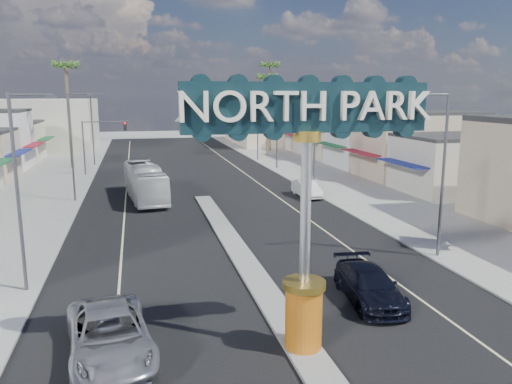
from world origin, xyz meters
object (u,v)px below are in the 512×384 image
gateway_sign (306,186)px  palm_left_far (66,71)px  traffic_signal_left (100,137)px  streetlight_r_far (257,123)px  streetlight_r_mid (313,136)px  city_bus (145,182)px  suv_left (110,335)px  car_parked_right (307,189)px  palm_right_mid (268,81)px  streetlight_l_near (21,183)px  palm_right_far (270,70)px  traffic_signal_right (262,134)px  streetlight_l_far (94,125)px  streetlight_l_mid (73,141)px  suv_right (369,285)px  streetlight_r_near (441,167)px

gateway_sign → palm_left_far: (-13.00, 48.02, 5.57)m
traffic_signal_left → streetlight_r_far: size_ratio=0.67×
streetlight_r_mid → palm_left_far: size_ratio=0.69×
streetlight_r_far → city_bus: streetlight_r_far is taller
suv_left → car_parked_right: size_ratio=1.34×
palm_right_mid → streetlight_r_mid: bearing=-95.6°
traffic_signal_left → gateway_sign: bearing=-77.7°
streetlight_l_near → palm_right_far: size_ratio=0.64×
traffic_signal_right → streetlight_l_far: 21.20m
traffic_signal_left → car_parked_right: bearing=-42.5°
streetlight_l_mid → suv_right: size_ratio=1.76×
palm_right_far → city_bus: (-19.82, -32.36, -10.90)m
streetlight_l_near → suv_right: streetlight_l_near is taller
palm_left_far → car_parked_right: 33.37m
palm_right_mid → car_parked_right: palm_right_mid is taller
city_bus → palm_right_mid: bearing=49.8°
palm_left_far → car_parked_right: bearing=-45.8°
streetlight_r_mid → palm_right_far: 33.14m
traffic_signal_right → palm_right_far: 20.59m
streetlight_l_mid → suv_left: (3.84, -26.87, -4.25)m
palm_left_far → gateway_sign: bearing=-74.9°
gateway_sign → streetlight_l_mid: size_ratio=1.02×
streetlight_r_near → streetlight_r_far: (0.00, 42.00, 0.00)m
streetlight_r_mid → streetlight_r_far: (0.00, 22.00, 0.00)m
streetlight_l_mid → traffic_signal_left: bearing=84.9°
traffic_signal_right → streetlight_l_mid: size_ratio=0.67×
city_bus → palm_left_far: bearing=105.7°
streetlight_l_near → streetlight_r_mid: 28.90m
traffic_signal_left → suv_left: 41.09m
streetlight_l_mid → streetlight_r_far: size_ratio=1.00×
streetlight_l_near → palm_left_far: 40.59m
palm_right_far → streetlight_l_mid: bearing=-128.5°
suv_right → traffic_signal_right: bearing=88.2°
gateway_sign → car_parked_right: (9.00, 25.36, -5.21)m
palm_left_far → car_parked_right: (22.00, -22.66, -10.78)m
streetlight_l_mid → streetlight_r_far: (20.87, 22.00, 0.00)m
streetlight_r_mid → palm_left_far: 31.47m
car_parked_right → streetlight_r_near: bearing=-85.9°
streetlight_l_near → suv_right: (14.63, -4.60, -4.33)m
streetlight_r_far → suv_right: bearing=-97.6°
suv_right → streetlight_l_mid: bearing=126.3°
traffic_signal_right → suv_left: size_ratio=1.02×
traffic_signal_right → palm_left_far: (-22.18, 6.01, 7.22)m
streetlight_l_far → car_parked_right: streetlight_l_far is taller
streetlight_r_mid → palm_right_far: palm_right_far is taller
palm_right_far → city_bus: palm_right_far is taller
streetlight_r_far → city_bus: 27.30m
suv_left → streetlight_l_mid: bearing=90.5°
traffic_signal_left → palm_left_far: (-3.82, 6.01, 7.22)m
car_parked_right → streetlight_r_far: bearing=86.1°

